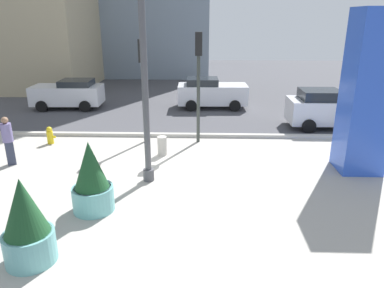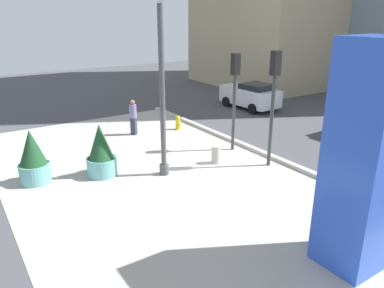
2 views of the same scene
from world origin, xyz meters
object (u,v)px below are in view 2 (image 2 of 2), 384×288
Objects in this scene: concrete_bollard at (216,154)px; pedestrian_by_curb at (133,115)px; traffic_light_corner at (235,86)px; lamp_post at (162,93)px; fire_hydrant at (178,123)px; car_far_lane at (250,95)px; traffic_light_far_side at (274,91)px; potted_plant_mid_plaza at (101,153)px; car_passing_lane at (376,124)px; art_pillar_blue at (364,161)px; potted_plant_by_pillar at (33,159)px.

concrete_bollard is 5.50m from pedestrian_by_curb.
lamp_post is at bearing -79.96° from traffic_light_corner.
traffic_light_corner is 2.37× the size of pedestrian_by_curb.
concrete_bollard is at bearing -13.60° from fire_hydrant.
fire_hydrant is 4.73m from traffic_light_corner.
car_far_lane reaches higher than concrete_bollard.
potted_plant_mid_plaza is at bearing -115.12° from traffic_light_far_side.
lamp_post is 3.21× the size of potted_plant_mid_plaza.
lamp_post is 1.61× the size of car_far_lane.
potted_plant_mid_plaza reaches higher than pedestrian_by_curb.
lamp_post is at bearing -102.17° from car_passing_lane.
fire_hydrant is (-11.79, 2.34, -2.31)m from art_pillar_blue.
concrete_bollard is (0.19, 2.31, -2.76)m from lamp_post.
traffic_light_corner is (3.98, 0.44, 2.51)m from fire_hydrant.
pedestrian_by_curb is (-6.71, -2.78, -2.04)m from traffic_light_far_side.
lamp_post is 8.59× the size of concrete_bollard.
car_passing_lane is (2.02, 7.94, 0.51)m from concrete_bollard.
car_passing_lane is (6.88, 6.76, 0.51)m from fire_hydrant.
traffic_light_corner is (1.26, 8.16, 1.96)m from potted_plant_by_pillar.
traffic_light_far_side is 2.52× the size of pedestrian_by_curb.
traffic_light_corner reaches higher than pedestrian_by_curb.
concrete_bollard is 0.19× the size of car_far_lane.
potted_plant_mid_plaza is 0.50× the size of car_passing_lane.
potted_plant_by_pillar is 0.50× the size of car_far_lane.
pedestrian_by_curb is (-7.37, -9.08, 0.12)m from car_passing_lane.
fire_hydrant is at bearing 168.77° from art_pillar_blue.
car_passing_lane is at bearing 74.29° from potted_plant_mid_plaza.
potted_plant_mid_plaza is at bearing 72.26° from potted_plant_by_pillar.
lamp_post is 3.23m from potted_plant_mid_plaza.
traffic_light_corner is at bearing -179.44° from traffic_light_far_side.
lamp_post is 10.72m from car_passing_lane.
lamp_post is 1.20× the size of art_pillar_blue.
potted_plant_mid_plaza is at bearing -105.71° from car_passing_lane.
fire_hydrant is 0.18× the size of traffic_light_corner.
traffic_light_far_side is (-5.57, 2.80, 0.36)m from art_pillar_blue.
art_pillar_blue is 1.26× the size of traffic_light_corner.
lamp_post is at bearing -170.87° from art_pillar_blue.
potted_plant_by_pillar is 8.48m from traffic_light_corner.
potted_plant_by_pillar is at bearing -98.75° from traffic_light_corner.
car_passing_lane reaches higher than car_far_lane.
potted_plant_by_pillar is 2.65× the size of concrete_bollard.
car_passing_lane is 8.33m from car_far_lane.
lamp_post reaches higher than traffic_light_corner.
car_far_lane is (-8.32, -0.42, -0.03)m from car_passing_lane.
traffic_light_corner is (-0.69, 3.93, -0.25)m from lamp_post.
lamp_post is at bearing -94.67° from concrete_bollard.
car_far_lane is at bearing -177.12° from car_passing_lane.
traffic_light_corner reaches higher than potted_plant_by_pillar.
potted_plant_by_pillar is 9.15m from traffic_light_far_side.
car_passing_lane is at bearing 73.97° from potted_plant_by_pillar.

